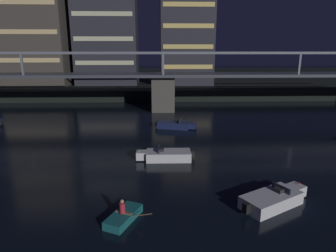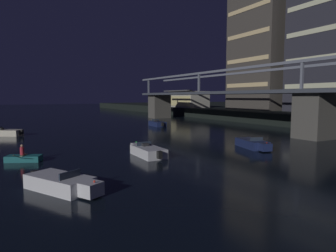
{
  "view_description": "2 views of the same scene",
  "coord_description": "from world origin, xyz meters",
  "px_view_note": "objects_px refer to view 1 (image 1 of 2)",
  "views": [
    {
      "loc": [
        -0.88,
        -8.36,
        9.31
      ],
      "look_at": [
        0.27,
        22.84,
        1.28
      ],
      "focal_mm": 30.75,
      "sensor_mm": 36.0,
      "label": 1
    },
    {
      "loc": [
        22.87,
        5.0,
        5.07
      ],
      "look_at": [
        -5.02,
        20.49,
        1.95
      ],
      "focal_mm": 31.83,
      "sensor_mm": 36.0,
      "label": 2
    }
  ],
  "objects_px": {
    "tower_west_low": "(34,19)",
    "dinghy_with_paddler": "(124,216)",
    "tower_central": "(186,37)",
    "speedboat_mid_right": "(175,125)",
    "tower_west_tall": "(106,27)",
    "speedboat_near_right": "(274,199)",
    "speedboat_far_left": "(166,155)",
    "river_bridge": "(163,83)"
  },
  "relations": [
    {
      "from": "tower_west_low",
      "to": "speedboat_mid_right",
      "type": "height_order",
      "value": "tower_west_low"
    },
    {
      "from": "speedboat_mid_right",
      "to": "dinghy_with_paddler",
      "type": "xyz_separation_m",
      "value": [
        -4.2,
        -20.42,
        -0.14
      ]
    },
    {
      "from": "river_bridge",
      "to": "speedboat_mid_right",
      "type": "bearing_deg",
      "value": -83.51
    },
    {
      "from": "speedboat_near_right",
      "to": "speedboat_far_left",
      "type": "xyz_separation_m",
      "value": [
        -6.48,
        8.1,
        0.0
      ]
    },
    {
      "from": "tower_west_tall",
      "to": "speedboat_near_right",
      "type": "relative_size",
      "value": 5.15
    },
    {
      "from": "speedboat_mid_right",
      "to": "river_bridge",
      "type": "bearing_deg",
      "value": 96.49
    },
    {
      "from": "tower_west_tall",
      "to": "speedboat_far_left",
      "type": "bearing_deg",
      "value": -74.54
    },
    {
      "from": "tower_west_tall",
      "to": "speedboat_near_right",
      "type": "height_order",
      "value": "tower_west_tall"
    },
    {
      "from": "river_bridge",
      "to": "tower_central",
      "type": "relative_size",
      "value": 4.2
    },
    {
      "from": "tower_west_tall",
      "to": "tower_central",
      "type": "bearing_deg",
      "value": 1.18
    },
    {
      "from": "speedboat_mid_right",
      "to": "dinghy_with_paddler",
      "type": "bearing_deg",
      "value": -101.61
    },
    {
      "from": "tower_west_low",
      "to": "tower_central",
      "type": "bearing_deg",
      "value": 2.84
    },
    {
      "from": "speedboat_far_left",
      "to": "dinghy_with_paddler",
      "type": "relative_size",
      "value": 1.84
    },
    {
      "from": "speedboat_near_right",
      "to": "speedboat_mid_right",
      "type": "height_order",
      "value": "same"
    },
    {
      "from": "tower_west_low",
      "to": "speedboat_mid_right",
      "type": "bearing_deg",
      "value": -47.37
    },
    {
      "from": "tower_west_low",
      "to": "tower_west_tall",
      "type": "distance_m",
      "value": 15.13
    },
    {
      "from": "tower_central",
      "to": "dinghy_with_paddler",
      "type": "distance_m",
      "value": 54.97
    },
    {
      "from": "tower_west_tall",
      "to": "dinghy_with_paddler",
      "type": "xyz_separation_m",
      "value": [
        9.21,
        -52.54,
        -14.35
      ]
    },
    {
      "from": "river_bridge",
      "to": "speedboat_far_left",
      "type": "bearing_deg",
      "value": -90.42
    },
    {
      "from": "tower_central",
      "to": "speedboat_mid_right",
      "type": "relative_size",
      "value": 4.08
    },
    {
      "from": "river_bridge",
      "to": "tower_west_low",
      "type": "height_order",
      "value": "tower_west_low"
    },
    {
      "from": "tower_west_tall",
      "to": "tower_west_low",
      "type": "bearing_deg",
      "value": -175.2
    },
    {
      "from": "speedboat_near_right",
      "to": "dinghy_with_paddler",
      "type": "distance_m",
      "value": 9.29
    },
    {
      "from": "speedboat_mid_right",
      "to": "speedboat_far_left",
      "type": "distance_m",
      "value": 11.05
    },
    {
      "from": "tower_west_low",
      "to": "speedboat_mid_right",
      "type": "xyz_separation_m",
      "value": [
        28.4,
        -30.86,
        -15.72
      ]
    },
    {
      "from": "tower_west_low",
      "to": "speedboat_near_right",
      "type": "relative_size",
      "value": 5.77
    },
    {
      "from": "tower_central",
      "to": "speedboat_far_left",
      "type": "height_order",
      "value": "tower_central"
    },
    {
      "from": "tower_west_low",
      "to": "dinghy_with_paddler",
      "type": "relative_size",
      "value": 9.99
    },
    {
      "from": "tower_west_tall",
      "to": "speedboat_mid_right",
      "type": "relative_size",
      "value": 4.86
    },
    {
      "from": "tower_central",
      "to": "speedboat_far_left",
      "type": "relative_size",
      "value": 4.07
    },
    {
      "from": "speedboat_near_right",
      "to": "river_bridge",
      "type": "bearing_deg",
      "value": 101.63
    },
    {
      "from": "river_bridge",
      "to": "tower_west_tall",
      "type": "height_order",
      "value": "tower_west_tall"
    },
    {
      "from": "tower_west_tall",
      "to": "tower_central",
      "type": "height_order",
      "value": "tower_west_tall"
    },
    {
      "from": "tower_west_tall",
      "to": "dinghy_with_paddler",
      "type": "height_order",
      "value": "tower_west_tall"
    },
    {
      "from": "tower_west_low",
      "to": "dinghy_with_paddler",
      "type": "distance_m",
      "value": 58.88
    },
    {
      "from": "speedboat_mid_right",
      "to": "tower_central",
      "type": "bearing_deg",
      "value": 82.52
    },
    {
      "from": "tower_central",
      "to": "speedboat_near_right",
      "type": "relative_size",
      "value": 4.33
    },
    {
      "from": "tower_west_tall",
      "to": "speedboat_near_right",
      "type": "distance_m",
      "value": 56.19
    },
    {
      "from": "tower_central",
      "to": "speedboat_mid_right",
      "type": "height_order",
      "value": "tower_central"
    },
    {
      "from": "speedboat_near_right",
      "to": "dinghy_with_paddler",
      "type": "xyz_separation_m",
      "value": [
        -9.19,
        -1.38,
        -0.14
      ]
    },
    {
      "from": "tower_west_low",
      "to": "speedboat_near_right",
      "type": "height_order",
      "value": "tower_west_low"
    },
    {
      "from": "river_bridge",
      "to": "tower_west_low",
      "type": "distance_m",
      "value": 35.19
    }
  ]
}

